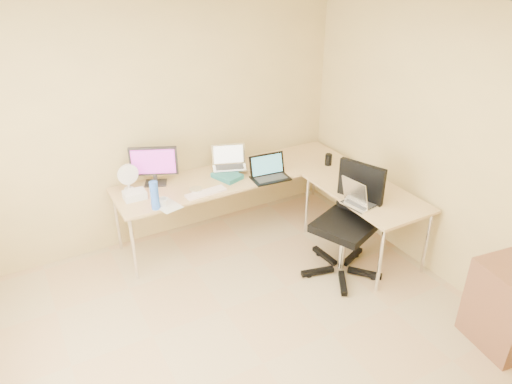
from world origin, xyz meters
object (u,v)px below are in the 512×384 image
laptop_return (363,193)px  office_chair (344,230)px  monitor (154,166)px  laptop_center (229,158)px  desk_main (237,203)px  mug (163,202)px  water_bottle (155,195)px  laptop_black (271,168)px  keyboard (206,193)px  desk_fan (128,178)px  cabinet (508,308)px  desk_return (363,222)px

laptop_return → office_chair: 0.40m
monitor → laptop_center: bearing=16.0°
desk_main → mug: 1.06m
water_bottle → laptop_black: bearing=0.5°
laptop_return → mug: bearing=53.3°
laptop_return → keyboard: bearing=43.8°
desk_fan → water_bottle: bearing=-85.5°
cabinet → laptop_return: bearing=112.9°
water_bottle → cabinet: bearing=-47.2°
desk_main → desk_fan: (-1.13, 0.20, 0.50)m
water_bottle → cabinet: 3.18m
laptop_return → cabinet: size_ratio=0.49×
cabinet → laptop_black: bearing=118.6°
monitor → desk_fan: (-0.28, 0.00, -0.07)m
desk_fan → laptop_return: (1.88, -1.38, -0.01)m
laptop_center → office_chair: size_ratio=0.33×
laptop_black → water_bottle: (-1.27, -0.01, 0.02)m
laptop_black → office_chair: size_ratio=0.35×
desk_main → laptop_black: (0.26, -0.29, 0.49)m
desk_fan → cabinet: (2.25, -2.80, -0.50)m
desk_main → keyboard: keyboard is taller
monitor → water_bottle: monitor is taller
laptop_return → laptop_black: bearing=19.7°
laptop_center → laptop_black: 0.48m
desk_return → monitor: monitor is taller
laptop_center → laptop_black: laptop_center is taller
laptop_return → desk_fan: bearing=44.6°
monitor → desk_return: bearing=-9.1°
laptop_black → desk_fan: size_ratio=1.47×
cabinet → office_chair: bearing=120.0°
desk_return → cabinet: bearing=-84.6°
water_bottle → office_chair: bearing=-29.6°
keyboard → desk_fan: desk_fan is taller
laptop_center → keyboard: bearing=-122.4°
laptop_black → cabinet: laptop_black is taller
laptop_center → office_chair: bearing=-44.8°
laptop_black → office_chair: bearing=-66.3°
water_bottle → office_chair: 1.84m
desk_return → laptop_black: 1.12m
monitor → cabinet: size_ratio=0.65×
laptop_center → desk_fan: 1.09m
laptop_black → laptop_return: (0.49, -0.89, -0.00)m
laptop_black → water_bottle: water_bottle is taller
desk_return → laptop_black: bearing=135.0°
office_chair → desk_main: bearing=93.5°
laptop_center → water_bottle: laptop_center is taller
desk_return → laptop_return: 0.56m
laptop_return → desk_return: bearing=-60.0°
mug → cabinet: (2.06, -2.31, -0.41)m
monitor → laptop_black: monitor is taller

